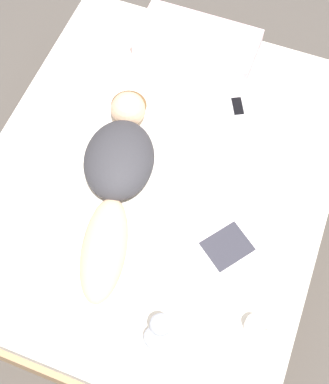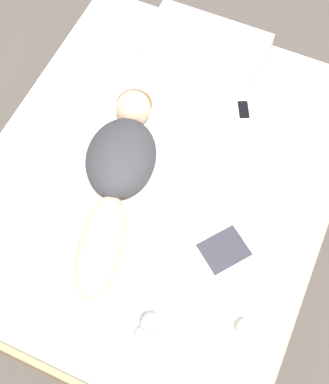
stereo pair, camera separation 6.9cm
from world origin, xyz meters
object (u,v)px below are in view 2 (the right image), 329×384
Objects in this scene: person at (118,171)px; cell_phone at (243,110)px; coffee_mug at (246,330)px; open_magazine at (210,228)px.

person is 7.53× the size of cell_phone.
person is 0.80m from cell_phone.
coffee_mug is (0.87, -0.47, -0.05)m from person.
open_magazine is 5.16× the size of coffee_mug.
coffee_mug is at bearing -96.33° from cell_phone.
cell_phone is (0.44, 0.67, -0.09)m from person.
cell_phone is (-0.09, 0.73, 0.00)m from open_magazine.
coffee_mug is 0.77× the size of cell_phone.
person is 1.89× the size of open_magazine.
open_magazine is at bearing 129.63° from coffee_mug.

